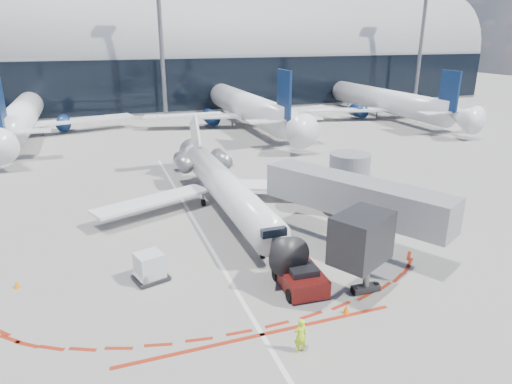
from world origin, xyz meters
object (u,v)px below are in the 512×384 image
object	(u,v)px
pushback_tug	(300,277)
ramp_worker	(300,336)
regional_jet	(222,184)
uld_container	(150,267)

from	to	relation	value
pushback_tug	ramp_worker	world-z (taller)	ramp_worker
regional_jet	pushback_tug	xyz separation A→B (m)	(0.76, -13.35, -1.51)
ramp_worker	uld_container	bearing A→B (deg)	-59.94
regional_jet	pushback_tug	bearing A→B (deg)	-86.75
regional_jet	pushback_tug	world-z (taller)	regional_jet
ramp_worker	regional_jet	bearing A→B (deg)	-97.27
regional_jet	ramp_worker	xyz separation A→B (m)	(-1.58, -18.39, -1.29)
regional_jet	uld_container	size ratio (longest dim) A/B	11.70
ramp_worker	uld_container	xyz separation A→B (m)	(-5.52, 8.69, -0.01)
pushback_tug	uld_container	distance (m)	8.67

